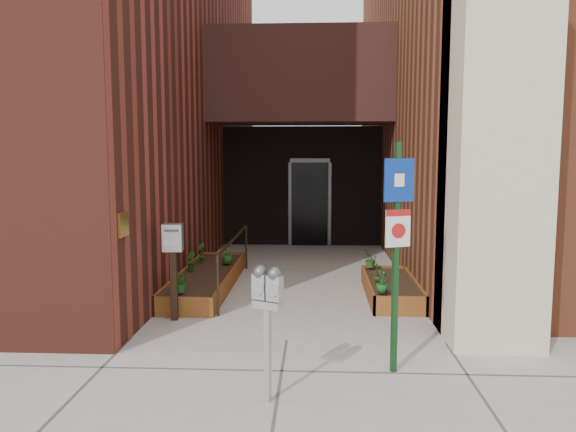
# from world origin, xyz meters

# --- Properties ---
(ground) EXTENTS (80.00, 80.00, 0.00)m
(ground) POSITION_xyz_m (0.00, 0.00, 0.00)
(ground) COLOR #9E9991
(ground) RESTS_ON ground
(architecture) EXTENTS (20.00, 14.60, 10.00)m
(architecture) POSITION_xyz_m (-0.18, 6.89, 4.98)
(architecture) COLOR maroon
(architecture) RESTS_ON ground
(planter_left) EXTENTS (0.90, 3.60, 0.30)m
(planter_left) POSITION_xyz_m (-1.55, 2.70, 0.13)
(planter_left) COLOR brown
(planter_left) RESTS_ON ground
(planter_right) EXTENTS (0.80, 2.20, 0.30)m
(planter_right) POSITION_xyz_m (1.60, 2.20, 0.13)
(planter_right) COLOR brown
(planter_right) RESTS_ON ground
(handrail) EXTENTS (0.04, 3.34, 0.90)m
(handrail) POSITION_xyz_m (-1.05, 2.65, 0.75)
(handrail) COLOR black
(handrail) RESTS_ON ground
(parking_meter) EXTENTS (0.31, 0.22, 1.33)m
(parking_meter) POSITION_xyz_m (-0.09, -1.75, 1.03)
(parking_meter) COLOR #A4A4A7
(parking_meter) RESTS_ON ground
(sign_post) EXTENTS (0.33, 0.14, 2.48)m
(sign_post) POSITION_xyz_m (1.22, -0.95, 1.53)
(sign_post) COLOR #143918
(sign_post) RESTS_ON ground
(payment_dropbox) EXTENTS (0.29, 0.23, 1.38)m
(payment_dropbox) POSITION_xyz_m (-1.64, 0.80, 0.99)
(payment_dropbox) COLOR black
(payment_dropbox) RESTS_ON ground
(shrub_left_a) EXTENTS (0.34, 0.34, 0.33)m
(shrub_left_a) POSITION_xyz_m (-1.65, 1.19, 0.47)
(shrub_left_a) COLOR #1B611E
(shrub_left_a) RESTS_ON planter_left
(shrub_left_b) EXTENTS (0.24, 0.24, 0.32)m
(shrub_left_b) POSITION_xyz_m (-1.85, 2.79, 0.46)
(shrub_left_b) COLOR #1C5819
(shrub_left_b) RESTS_ON planter_left
(shrub_left_c) EXTENTS (0.30, 0.30, 0.38)m
(shrub_left_c) POSITION_xyz_m (-1.30, 3.37, 0.49)
(shrub_left_c) COLOR #1F5518
(shrub_left_c) RESTS_ON planter_left
(shrub_left_d) EXTENTS (0.27, 0.27, 0.36)m
(shrub_left_d) POSITION_xyz_m (-1.82, 3.55, 0.48)
(shrub_left_d) COLOR #1D601B
(shrub_left_d) RESTS_ON planter_left
(shrub_right_a) EXTENTS (0.23, 0.23, 0.34)m
(shrub_right_a) POSITION_xyz_m (1.35, 1.30, 0.47)
(shrub_right_a) COLOR #19571F
(shrub_right_a) RESTS_ON planter_right
(shrub_right_b) EXTENTS (0.25, 0.25, 0.33)m
(shrub_right_b) POSITION_xyz_m (1.35, 1.93, 0.47)
(shrub_right_b) COLOR #255016
(shrub_right_b) RESTS_ON planter_right
(shrub_right_c) EXTENTS (0.30, 0.30, 0.32)m
(shrub_right_c) POSITION_xyz_m (1.35, 3.10, 0.46)
(shrub_right_c) COLOR #295F1B
(shrub_right_c) RESTS_ON planter_right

